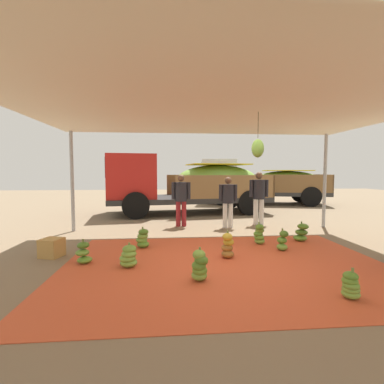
# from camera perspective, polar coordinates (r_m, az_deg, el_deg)

# --- Properties ---
(ground_plane) EXTENTS (40.00, 40.00, 0.00)m
(ground_plane) POSITION_cam_1_polar(r_m,az_deg,el_deg) (8.17, 2.60, -8.01)
(ground_plane) COLOR #7F6B51
(tarp_orange) EXTENTS (5.94, 4.28, 0.01)m
(tarp_orange) POSITION_cam_1_polar(r_m,az_deg,el_deg) (5.31, 6.97, -14.64)
(tarp_orange) COLOR #D1512D
(tarp_orange) RESTS_ON ground
(tent_canopy) EXTENTS (8.00, 7.00, 2.94)m
(tent_canopy) POSITION_cam_1_polar(r_m,az_deg,el_deg) (5.08, 7.51, 17.12)
(tent_canopy) COLOR #9EA0A5
(tent_canopy) RESTS_ON ground
(banana_bunch_0) EXTENTS (0.35, 0.34, 0.53)m
(banana_bunch_0) POSITION_cam_1_polar(r_m,az_deg,el_deg) (6.82, 13.66, -8.51)
(banana_bunch_0) COLOR #75A83D
(banana_bunch_0) RESTS_ON tarp_orange
(banana_bunch_1) EXTENTS (0.32, 0.33, 0.53)m
(banana_bunch_1) POSITION_cam_1_polar(r_m,az_deg,el_deg) (4.47, 1.58, -15.02)
(banana_bunch_1) COLOR #75A83D
(banana_bunch_1) RESTS_ON tarp_orange
(banana_bunch_2) EXTENTS (0.42, 0.41, 0.48)m
(banana_bunch_2) POSITION_cam_1_polar(r_m,az_deg,el_deg) (7.44, 21.56, -7.83)
(banana_bunch_2) COLOR #60932D
(banana_bunch_2) RESTS_ON tarp_orange
(banana_bunch_3) EXTENTS (0.31, 0.31, 0.42)m
(banana_bunch_3) POSITION_cam_1_polar(r_m,az_deg,el_deg) (4.47, 29.83, -16.39)
(banana_bunch_3) COLOR #75A83D
(banana_bunch_3) RESTS_ON tarp_orange
(banana_bunch_4) EXTENTS (0.37, 0.37, 0.47)m
(banana_bunch_4) POSITION_cam_1_polar(r_m,az_deg,el_deg) (6.45, -10.10, -9.44)
(banana_bunch_4) COLOR #518428
(banana_bunch_4) RESTS_ON tarp_orange
(banana_bunch_5) EXTENTS (0.39, 0.36, 0.45)m
(banana_bunch_5) POSITION_cam_1_polar(r_m,az_deg,el_deg) (5.69, -21.42, -11.67)
(banana_bunch_5) COLOR #60932D
(banana_bunch_5) RESTS_ON tarp_orange
(banana_bunch_6) EXTENTS (0.30, 0.29, 0.48)m
(banana_bunch_6) POSITION_cam_1_polar(r_m,az_deg,el_deg) (6.43, 18.12, -9.59)
(banana_bunch_6) COLOR #6B9E38
(banana_bunch_6) RESTS_ON tarp_orange
(banana_bunch_7) EXTENTS (0.35, 0.36, 0.54)m
(banana_bunch_7) POSITION_cam_1_polar(r_m,az_deg,el_deg) (5.65, 7.34, -10.97)
(banana_bunch_7) COLOR #996628
(banana_bunch_7) RESTS_ON tarp_orange
(banana_bunch_8) EXTENTS (0.42, 0.42, 0.44)m
(banana_bunch_8) POSITION_cam_1_polar(r_m,az_deg,el_deg) (5.22, -12.91, -12.83)
(banana_bunch_8) COLOR #75A83D
(banana_bunch_8) RESTS_ON tarp_orange
(cargo_truck_main) EXTENTS (6.81, 3.31, 2.40)m
(cargo_truck_main) POSITION_cam_1_polar(r_m,az_deg,el_deg) (11.63, -1.28, 1.87)
(cargo_truck_main) COLOR #2D2D2D
(cargo_truck_main) RESTS_ON ground
(cargo_truck_far) EXTENTS (6.84, 3.62, 2.40)m
(cargo_truck_far) POSITION_cam_1_polar(r_m,az_deg,el_deg) (15.55, 13.51, 2.08)
(cargo_truck_far) COLOR #2D2D2D
(cargo_truck_far) RESTS_ON ground
(worker_0) EXTENTS (0.63, 0.38, 1.72)m
(worker_0) POSITION_cam_1_polar(r_m,az_deg,el_deg) (9.30, 13.58, -0.40)
(worker_0) COLOR silver
(worker_0) RESTS_ON ground
(worker_1) EXTENTS (0.60, 0.37, 1.64)m
(worker_1) POSITION_cam_1_polar(r_m,az_deg,el_deg) (8.74, -2.26, -0.88)
(worker_1) COLOR maroon
(worker_1) RESTS_ON ground
(worker_2) EXTENTS (0.57, 0.35, 1.56)m
(worker_2) POSITION_cam_1_polar(r_m,az_deg,el_deg) (8.59, 7.41, -1.28)
(worker_2) COLOR silver
(worker_2) RESTS_ON ground
(crate_0) EXTENTS (0.47, 0.47, 0.37)m
(crate_0) POSITION_cam_1_polar(r_m,az_deg,el_deg) (6.37, -26.88, -10.18)
(crate_0) COLOR #B78947
(crate_0) RESTS_ON ground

